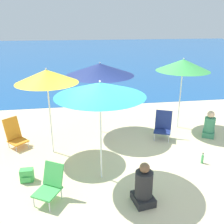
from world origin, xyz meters
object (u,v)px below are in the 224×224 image
at_px(beach_umbrella_teal, 100,89).
at_px(person_seated_far, 209,126).
at_px(beach_chair_orange, 15,134).
at_px(beach_umbrella_yellow, 47,76).
at_px(beach_chair_green, 50,183).
at_px(beach_umbrella_navy, 100,69).
at_px(beach_umbrella_green, 183,65).
at_px(person_seated_near, 144,187).
at_px(backpack_green, 27,175).
at_px(beach_chair_navy, 163,125).
at_px(water_bottle, 202,159).

relative_size(beach_umbrella_teal, person_seated_far, 2.73).
xyz_separation_m(beach_umbrella_teal, beach_chair_orange, (-2.25, 1.92, -1.72)).
relative_size(beach_umbrella_yellow, beach_chair_green, 3.15).
bearing_deg(beach_umbrella_navy, beach_umbrella_teal, -96.21).
height_order(beach_umbrella_green, beach_umbrella_yellow, beach_umbrella_green).
xyz_separation_m(beach_umbrella_green, person_seated_near, (-2.18, -3.48, -1.74)).
relative_size(beach_umbrella_yellow, backpack_green, 7.68).
relative_size(beach_umbrella_navy, beach_umbrella_teal, 0.99).
distance_m(beach_umbrella_navy, person_seated_near, 3.92).
bearing_deg(beach_umbrella_teal, beach_umbrella_yellow, 130.08).
relative_size(beach_umbrella_green, person_seated_far, 2.79).
bearing_deg(person_seated_near, beach_umbrella_navy, 88.01).
height_order(beach_umbrella_yellow, backpack_green, beach_umbrella_yellow).
height_order(beach_umbrella_teal, beach_umbrella_yellow, beach_umbrella_yellow).
bearing_deg(backpack_green, beach_umbrella_yellow, 68.82).
bearing_deg(beach_umbrella_yellow, beach_chair_green, -87.51).
xyz_separation_m(beach_umbrella_navy, beach_chair_navy, (1.83, -0.75, -1.61)).
height_order(beach_chair_navy, backpack_green, beach_chair_navy).
bearing_deg(beach_chair_navy, backpack_green, -131.86).
xyz_separation_m(beach_umbrella_navy, water_bottle, (2.32, -2.33, -1.92)).
bearing_deg(person_seated_far, beach_umbrella_teal, -123.46).
xyz_separation_m(beach_chair_green, water_bottle, (3.68, 0.79, -0.25)).
bearing_deg(beach_umbrella_navy, water_bottle, -45.16).
bearing_deg(backpack_green, beach_chair_green, -50.07).
relative_size(beach_umbrella_teal, beach_chair_orange, 2.72).
bearing_deg(beach_umbrella_teal, person_seated_near, -53.63).
height_order(beach_umbrella_green, person_seated_near, beach_umbrella_green).
xyz_separation_m(beach_umbrella_yellow, beach_chair_navy, (3.28, 0.40, -1.68)).
height_order(beach_umbrella_yellow, beach_chair_navy, beach_umbrella_yellow).
bearing_deg(beach_umbrella_navy, beach_chair_navy, -22.33).
bearing_deg(beach_umbrella_green, person_seated_far, -51.37).
relative_size(beach_umbrella_green, water_bottle, 8.01).
relative_size(beach_umbrella_green, beach_umbrella_navy, 1.03).
xyz_separation_m(beach_chair_orange, person_seated_near, (2.97, -2.89, -0.02)).
distance_m(beach_chair_green, beach_chair_orange, 2.75).
bearing_deg(person_seated_near, beach_umbrella_green, 48.82).
height_order(beach_chair_green, person_seated_near, person_seated_near).
bearing_deg(beach_chair_orange, beach_umbrella_navy, -27.35).
distance_m(beach_umbrella_teal, backpack_green, 2.57).
relative_size(beach_umbrella_green, beach_chair_navy, 2.75).
height_order(beach_umbrella_teal, beach_chair_green, beach_umbrella_teal).
relative_size(backpack_green, water_bottle, 1.04).
distance_m(beach_umbrella_yellow, backpack_green, 2.39).
distance_m(beach_chair_green, backpack_green, 0.93).
xyz_separation_m(beach_chair_green, backpack_green, (-0.58, 0.69, -0.22)).
xyz_separation_m(backpack_green, water_bottle, (4.26, 0.09, -0.03)).
xyz_separation_m(beach_umbrella_teal, beach_chair_navy, (2.10, 1.79, -1.67)).
distance_m(beach_umbrella_green, beach_chair_orange, 5.46).
bearing_deg(beach_chair_orange, beach_chair_navy, -42.90).
height_order(beach_chair_navy, beach_chair_orange, beach_chair_navy).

